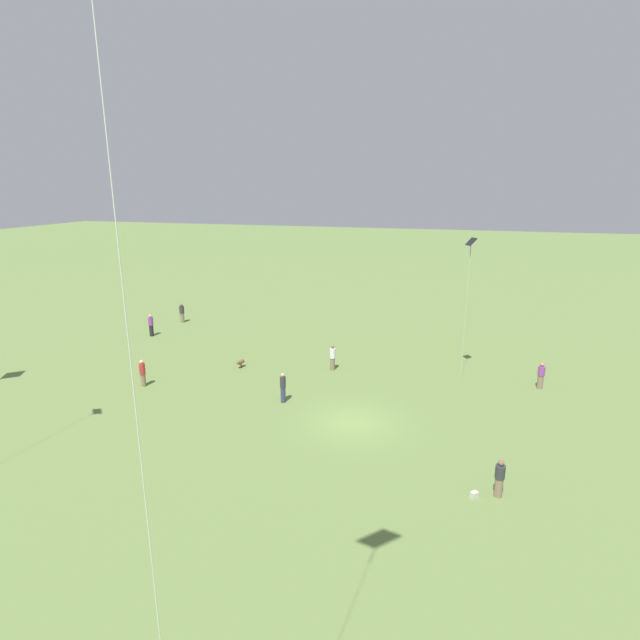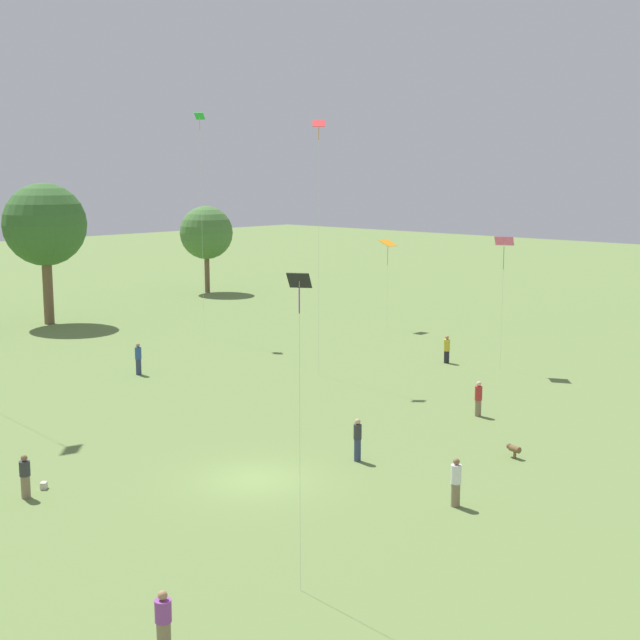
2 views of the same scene
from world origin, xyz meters
TOP-DOWN VIEW (x-y plane):
  - ground_plane at (0.00, 0.00)m, footprint 240.00×240.00m
  - tree_3 at (13.20, 38.14)m, footprint 6.36×6.36m
  - tree_4 at (33.44, 43.41)m, footprint 5.17×5.17m
  - person_2 at (13.59, -1.16)m, footprint 0.47×0.47m
  - person_3 at (7.56, 18.32)m, footprint 0.44×0.44m
  - person_4 at (3.01, -7.19)m, footprint 0.53×0.53m
  - person_5 at (-7.03, 4.67)m, footprint 0.41×0.41m
  - person_6 at (4.42, -1.37)m, footprint 0.42×0.42m
  - person_7 at (22.59, 7.09)m, footprint 0.54×0.54m
  - person_8 at (-10.07, -7.67)m, footprint 0.57×0.57m
  - kite_0 at (30.09, 17.96)m, footprint 1.15×1.07m
  - kite_1 at (18.17, 25.27)m, footprint 0.77×0.82m
  - kite_2 at (23.43, 3.76)m, footprint 1.33×1.39m
  - kite_3 at (-5.35, -7.71)m, footprint 0.71×0.76m
  - kite_4 at (14.58, 10.44)m, footprint 0.91×0.92m
  - dog_0 at (9.18, -5.80)m, footprint 0.36×0.69m
  - picnic_bag_0 at (-6.11, 5.04)m, footprint 0.36×0.35m

SIDE VIEW (x-z plane):
  - ground_plane at x=0.00m, z-range 0.00..0.00m
  - picnic_bag_0 at x=-6.11m, z-range 0.00..0.26m
  - dog_0 at x=9.18m, z-range 0.11..0.67m
  - person_5 at x=-7.03m, z-range -0.01..1.62m
  - person_8 at x=-10.07m, z-range -0.01..1.66m
  - person_7 at x=22.59m, z-range -0.01..1.73m
  - person_2 at x=13.59m, z-range 0.00..1.73m
  - person_4 at x=3.01m, z-range 0.00..1.77m
  - person_6 at x=4.42m, z-range 0.02..1.81m
  - person_3 at x=7.56m, z-range 0.00..1.88m
  - tree_4 at x=33.44m, z-range 1.63..10.11m
  - kite_0 at x=30.09m, z-range 2.96..9.65m
  - kite_2 at x=23.43m, z-range 3.52..11.51m
  - tree_3 at x=13.20m, z-range 2.22..13.15m
  - kite_3 at x=-5.35m, z-range 3.77..12.85m
  - kite_4 at x=14.58m, z-range 6.04..20.62m
  - kite_1 at x=18.17m, z-range 6.34..22.14m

